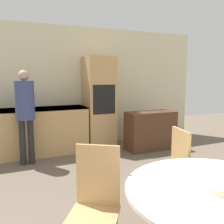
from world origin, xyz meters
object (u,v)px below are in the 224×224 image
at_px(chair_far_left, 96,198).
at_px(chair_far_right, 173,168).
at_px(person_standing, 25,107).
at_px(bowl_near, 220,189).
at_px(dining_table, 219,213).
at_px(oven_unit, 99,103).
at_px(sideboard, 151,130).

relative_size(chair_far_left, chair_far_right, 1.00).
bearing_deg(person_standing, chair_far_left, -83.12).
relative_size(chair_far_left, bowl_near, 5.74).
relative_size(dining_table, person_standing, 0.84).
height_order(oven_unit, person_standing, oven_unit).
xyz_separation_m(sideboard, dining_table, (-1.44, -3.16, 0.14)).
bearing_deg(dining_table, oven_unit, 82.43).
bearing_deg(dining_table, chair_far_left, 140.45).
height_order(sideboard, dining_table, sideboard).
xyz_separation_m(person_standing, bowl_near, (1.01, -3.29, -0.27)).
relative_size(oven_unit, chair_far_left, 2.02).
distance_m(sideboard, bowl_near, 3.55).
height_order(oven_unit, dining_table, oven_unit).
bearing_deg(sideboard, dining_table, -114.40).
relative_size(sideboard, chair_far_left, 1.09).
xyz_separation_m(oven_unit, person_standing, (-1.56, -0.51, 0.05)).
bearing_deg(oven_unit, bowl_near, -98.24).
bearing_deg(sideboard, chair_far_left, -130.38).
bearing_deg(chair_far_left, sideboard, 83.25).
relative_size(oven_unit, chair_far_right, 2.02).
distance_m(dining_table, chair_far_right, 0.96).
relative_size(oven_unit, bowl_near, 11.61).
xyz_separation_m(sideboard, bowl_near, (-1.49, -3.20, 0.35)).
xyz_separation_m(chair_far_right, person_standing, (-1.34, 2.34, 0.50)).
height_order(sideboard, person_standing, person_standing).
distance_m(sideboard, dining_table, 3.48).
bearing_deg(dining_table, sideboard, 65.60).
relative_size(sideboard, bowl_near, 6.27).
xyz_separation_m(dining_table, bowl_near, (-0.05, -0.04, 0.21)).
bearing_deg(oven_unit, person_standing, -161.93).
height_order(sideboard, chair_far_left, chair_far_left).
bearing_deg(chair_far_right, person_standing, -138.85).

